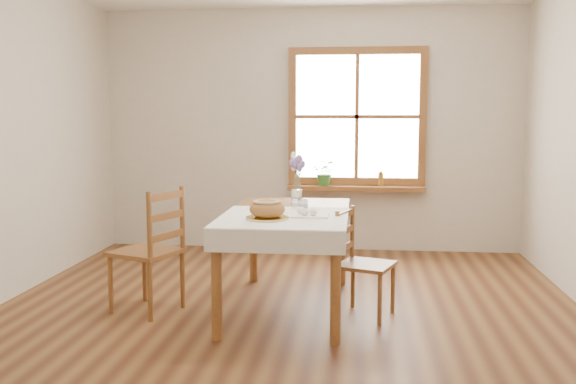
% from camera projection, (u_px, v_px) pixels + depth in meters
% --- Properties ---
extents(ground, '(5.00, 5.00, 0.00)m').
position_uv_depth(ground, '(283.00, 320.00, 4.64)').
color(ground, brown).
rests_on(ground, ground).
extents(room_walls, '(4.60, 5.10, 2.65)m').
position_uv_depth(room_walls, '(283.00, 82.00, 4.43)').
color(room_walls, beige).
rests_on(room_walls, ground).
extents(window, '(1.46, 0.08, 1.46)m').
position_uv_depth(window, '(357.00, 117.00, 6.84)').
color(window, brown).
rests_on(window, ground).
extents(window_sill, '(1.46, 0.20, 0.05)m').
position_uv_depth(window_sill, '(356.00, 188.00, 6.86)').
color(window_sill, brown).
rests_on(window_sill, ground).
extents(dining_table, '(0.90, 1.60, 0.75)m').
position_uv_depth(dining_table, '(288.00, 223.00, 4.85)').
color(dining_table, brown).
rests_on(dining_table, ground).
extents(table_linen, '(0.91, 0.99, 0.01)m').
position_uv_depth(table_linen, '(283.00, 218.00, 4.54)').
color(table_linen, white).
rests_on(table_linen, dining_table).
extents(chair_left, '(0.59, 0.58, 0.94)m').
position_uv_depth(chair_left, '(146.00, 250.00, 4.81)').
color(chair_left, brown).
rests_on(chair_left, ground).
extents(chair_right, '(0.49, 0.48, 0.80)m').
position_uv_depth(chair_right, '(366.00, 263.00, 4.69)').
color(chair_right, brown).
rests_on(chair_right, ground).
extents(bread_plate, '(0.30, 0.30, 0.02)m').
position_uv_depth(bread_plate, '(267.00, 218.00, 4.44)').
color(bread_plate, white).
rests_on(bread_plate, table_linen).
extents(bread_loaf, '(0.25, 0.25, 0.14)m').
position_uv_depth(bread_loaf, '(267.00, 207.00, 4.43)').
color(bread_loaf, '#AF773E').
rests_on(bread_loaf, bread_plate).
extents(egg_napkin, '(0.29, 0.25, 0.01)m').
position_uv_depth(egg_napkin, '(309.00, 215.00, 4.58)').
color(egg_napkin, white).
rests_on(egg_napkin, table_linen).
extents(eggs, '(0.22, 0.20, 0.05)m').
position_uv_depth(eggs, '(309.00, 211.00, 4.57)').
color(eggs, white).
rests_on(eggs, egg_napkin).
extents(salt_shaker, '(0.06, 0.06, 0.10)m').
position_uv_depth(salt_shaker, '(304.00, 205.00, 4.77)').
color(salt_shaker, white).
rests_on(salt_shaker, table_linen).
extents(pepper_shaker, '(0.04, 0.04, 0.08)m').
position_uv_depth(pepper_shaker, '(295.00, 204.00, 4.88)').
color(pepper_shaker, white).
rests_on(pepper_shaker, table_linen).
extents(flower_vase, '(0.11, 0.11, 0.10)m').
position_uv_depth(flower_vase, '(296.00, 197.00, 5.31)').
color(flower_vase, white).
rests_on(flower_vase, dining_table).
extents(lavender_bouquet, '(0.16, 0.16, 0.30)m').
position_uv_depth(lavender_bouquet, '(296.00, 173.00, 5.28)').
color(lavender_bouquet, '#6E5495').
rests_on(lavender_bouquet, flower_vase).
extents(potted_plant, '(0.28, 0.30, 0.21)m').
position_uv_depth(potted_plant, '(325.00, 176.00, 6.88)').
color(potted_plant, '#367830').
rests_on(potted_plant, window_sill).
extents(amber_bottle, '(0.06, 0.06, 0.16)m').
position_uv_depth(amber_bottle, '(381.00, 179.00, 6.82)').
color(amber_bottle, '#99671C').
rests_on(amber_bottle, window_sill).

